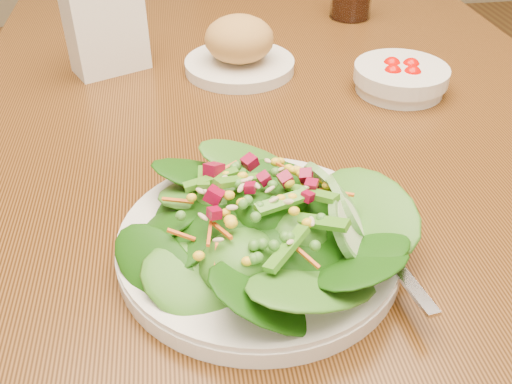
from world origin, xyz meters
TOP-DOWN VIEW (x-y plane):
  - dining_table at (0.00, 0.00)m, footprint 0.90×1.40m
  - chair_far at (0.14, 0.93)m, footprint 0.46×0.47m
  - salad_plate at (-0.07, -0.32)m, footprint 0.28×0.27m
  - bread_plate at (-0.04, 0.10)m, footprint 0.17×0.17m
  - tomato_bowl at (0.18, -0.01)m, footprint 0.14×0.14m
  - napkin_holder at (-0.24, 0.13)m, footprint 0.13×0.10m

SIDE VIEW (x-z plane):
  - chair_far at x=0.14m, z-range 0.03..1.03m
  - dining_table at x=0.00m, z-range 0.27..1.02m
  - tomato_bowl at x=0.18m, z-range 0.75..0.79m
  - salad_plate at x=-0.07m, z-range 0.74..0.82m
  - bread_plate at x=-0.04m, z-range 0.74..0.83m
  - napkin_holder at x=-0.24m, z-range 0.75..0.90m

